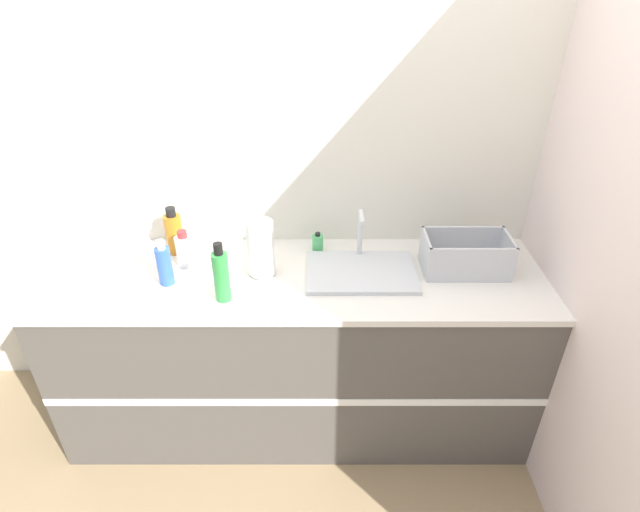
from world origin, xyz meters
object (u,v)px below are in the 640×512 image
at_px(bottle_white_spray, 183,250).
at_px(paper_towel_roll, 259,249).
at_px(bottle_blue, 162,265).
at_px(soap_dispenser, 316,243).
at_px(sink, 359,270).
at_px(dish_rack, 463,257).
at_px(bottle_amber, 172,233).
at_px(bottle_green, 219,276).

bearing_deg(bottle_white_spray, paper_towel_roll, -12.62).
height_order(bottle_blue, soap_dispenser, bottle_blue).
distance_m(sink, soap_dispenser, 0.29).
height_order(dish_rack, bottle_amber, bottle_amber).
bearing_deg(dish_rack, soap_dispenser, 165.64).
xyz_separation_m(paper_towel_roll, dish_rack, (0.93, 0.03, -0.07)).
xyz_separation_m(paper_towel_roll, bottle_green, (-0.15, -0.19, -0.02)).
distance_m(sink, bottle_blue, 0.88).
relative_size(bottle_white_spray, bottle_amber, 0.75).
height_order(sink, bottle_amber, sink).
height_order(paper_towel_roll, bottle_green, bottle_green).
xyz_separation_m(dish_rack, soap_dispenser, (-0.68, 0.17, -0.02)).
bearing_deg(sink, soap_dispenser, 134.89).
height_order(sink, dish_rack, sink).
height_order(dish_rack, soap_dispenser, dish_rack).
height_order(bottle_green, bottle_blue, bottle_green).
distance_m(bottle_green, bottle_white_spray, 0.36).
xyz_separation_m(bottle_white_spray, bottle_blue, (-0.05, -0.16, 0.02)).
height_order(bottle_amber, bottle_blue, bottle_amber).
relative_size(sink, bottle_green, 1.83).
relative_size(dish_rack, bottle_green, 1.41).
distance_m(sink, bottle_amber, 0.92).
bearing_deg(bottle_white_spray, soap_dispenser, 11.41).
bearing_deg(bottle_blue, sink, 5.20).
xyz_separation_m(bottle_green, bottle_white_spray, (-0.22, 0.27, -0.04)).
bearing_deg(bottle_blue, dish_rack, 4.52).
xyz_separation_m(bottle_amber, soap_dispenser, (0.69, 0.01, -0.06)).
height_order(dish_rack, bottle_white_spray, bottle_white_spray).
xyz_separation_m(bottle_white_spray, soap_dispenser, (0.62, 0.13, -0.03)).
height_order(bottle_green, bottle_white_spray, bottle_green).
bearing_deg(bottle_amber, bottle_white_spray, -57.69).
bearing_deg(dish_rack, paper_towel_roll, -177.94).
bearing_deg(sink, bottle_amber, 167.86).
height_order(sink, bottle_white_spray, sink).
bearing_deg(bottle_green, dish_rack, 11.86).
height_order(bottle_white_spray, bottle_amber, bottle_amber).
bearing_deg(dish_rack, bottle_amber, 173.15).
distance_m(sink, bottle_green, 0.64).
distance_m(bottle_amber, bottle_blue, 0.27).
height_order(dish_rack, bottle_green, bottle_green).
distance_m(bottle_blue, soap_dispenser, 0.73).
relative_size(dish_rack, soap_dispenser, 3.85).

